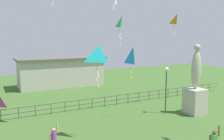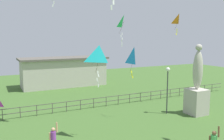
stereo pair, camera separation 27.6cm
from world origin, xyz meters
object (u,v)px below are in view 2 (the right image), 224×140
at_px(kite_6, 124,23).
at_px(kite_8, 134,56).
at_px(person_0, 53,139).
at_px(statue_monument, 197,91).
at_px(kite_4, 179,20).
at_px(lamppost, 168,80).
at_px(kite_3, 99,56).

xyz_separation_m(kite_6, kite_8, (-0.53, -2.66, -2.84)).
bearing_deg(kite_8, person_0, -154.28).
distance_m(statue_monument, kite_4, 7.10).
distance_m(lamppost, kite_6, 6.42).
distance_m(lamppost, kite_8, 3.84).
bearing_deg(statue_monument, kite_3, -176.93).
bearing_deg(lamppost, kite_8, 172.23).
distance_m(lamppost, kite_4, 6.32).
distance_m(statue_monument, lamppost, 2.73).
xyz_separation_m(lamppost, kite_3, (-7.20, -1.74, 2.42)).
xyz_separation_m(lamppost, person_0, (-10.70, -3.20, -2.07)).
height_order(kite_3, kite_8, kite_3).
bearing_deg(lamppost, kite_3, -166.39).
height_order(person_0, kite_4, kite_4).
height_order(kite_3, kite_6, kite_6).
bearing_deg(kite_6, statue_monument, -41.72).
height_order(statue_monument, kite_3, statue_monument).
xyz_separation_m(statue_monument, kite_8, (-5.39, 1.67, 3.12)).
bearing_deg(kite_4, kite_6, 168.23).
xyz_separation_m(statue_monument, kite_4, (0.56, 3.20, 6.31)).
relative_size(lamppost, kite_3, 1.56).
height_order(lamppost, person_0, lamppost).
relative_size(person_0, kite_4, 0.96).
distance_m(kite_6, kite_8, 3.93).
distance_m(person_0, kite_3, 5.87).
xyz_separation_m(lamppost, kite_6, (-2.64, 3.09, 4.97)).
xyz_separation_m(kite_3, kite_8, (4.04, 2.18, -0.29)).
height_order(person_0, kite_8, kite_8).
relative_size(kite_6, kite_8, 1.12).
bearing_deg(kite_3, kite_6, 46.61).
xyz_separation_m(kite_3, kite_6, (4.57, 4.83, 2.55)).
distance_m(person_0, kite_6, 12.41).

